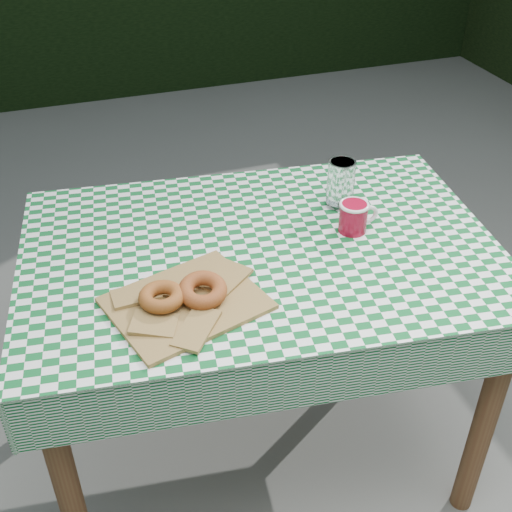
{
  "coord_description": "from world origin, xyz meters",
  "views": [
    {
      "loc": [
        -0.3,
        -1.44,
        1.69
      ],
      "look_at": [
        0.11,
        -0.24,
        0.79
      ],
      "focal_mm": 45.7,
      "sensor_mm": 36.0,
      "label": 1
    }
  ],
  "objects_px": {
    "table": "(260,356)",
    "drinking_glass": "(341,184)",
    "coffee_mug": "(353,217)",
    "paper_bag": "(186,302)"
  },
  "relations": [
    {
      "from": "paper_bag",
      "to": "drinking_glass",
      "type": "height_order",
      "value": "drinking_glass"
    },
    {
      "from": "coffee_mug",
      "to": "drinking_glass",
      "type": "height_order",
      "value": "drinking_glass"
    },
    {
      "from": "table",
      "to": "coffee_mug",
      "type": "height_order",
      "value": "coffee_mug"
    },
    {
      "from": "coffee_mug",
      "to": "table",
      "type": "bearing_deg",
      "value": 178.72
    },
    {
      "from": "paper_bag",
      "to": "drinking_glass",
      "type": "xyz_separation_m",
      "value": [
        0.51,
        0.29,
        0.06
      ]
    },
    {
      "from": "table",
      "to": "drinking_glass",
      "type": "distance_m",
      "value": 0.54
    },
    {
      "from": "coffee_mug",
      "to": "drinking_glass",
      "type": "distance_m",
      "value": 0.13
    },
    {
      "from": "drinking_glass",
      "to": "table",
      "type": "bearing_deg",
      "value": -155.52
    },
    {
      "from": "paper_bag",
      "to": "drinking_glass",
      "type": "relative_size",
      "value": 2.4
    },
    {
      "from": "table",
      "to": "drinking_glass",
      "type": "bearing_deg",
      "value": 31.53
    }
  ]
}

